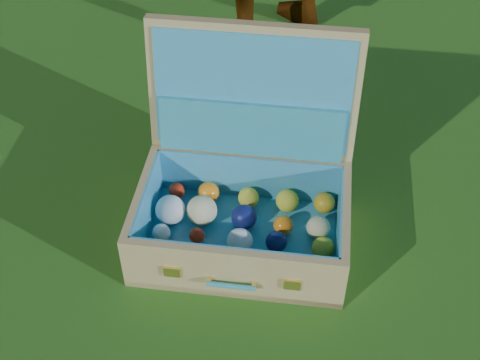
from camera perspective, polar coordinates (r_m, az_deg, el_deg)
name	(u,v)px	position (r m, az deg, el deg)	size (l,w,h in m)	color
ground	(184,243)	(1.75, -4.83, -5.40)	(60.00, 60.00, 0.00)	#215114
suitcase	(244,185)	(1.69, 0.34, -0.42)	(0.60, 0.53, 0.51)	tan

